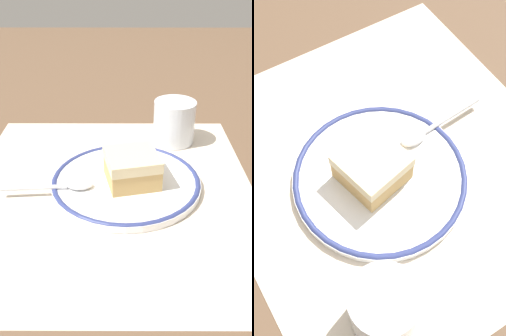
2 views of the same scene
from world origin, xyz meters
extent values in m
plane|color=brown|center=(0.00, 0.00, 0.00)|extent=(2.40, 2.40, 0.00)
cube|color=beige|center=(0.00, 0.00, 0.00)|extent=(0.48, 0.43, 0.00)
cylinder|color=white|center=(-0.01, 0.02, 0.01)|extent=(0.22, 0.22, 0.01)
torus|color=navy|center=(-0.01, 0.02, 0.01)|extent=(0.22, 0.22, 0.01)
cube|color=tan|center=(-0.01, 0.03, 0.03)|extent=(0.09, 0.09, 0.03)
cube|color=beige|center=(-0.01, 0.03, 0.05)|extent=(0.09, 0.09, 0.02)
ellipsoid|color=silver|center=(0.01, -0.04, 0.02)|extent=(0.03, 0.04, 0.01)
cylinder|color=silver|center=(0.02, -0.11, 0.02)|extent=(0.01, 0.10, 0.01)
cylinder|color=silver|center=(-0.16, 0.11, 0.04)|extent=(0.07, 0.07, 0.08)
cylinder|color=#B7722D|center=(-0.16, 0.11, 0.02)|extent=(0.07, 0.07, 0.04)
camera|label=1|loc=(0.47, 0.03, 0.32)|focal=41.22mm
camera|label=2|loc=(-0.25, 0.17, 0.51)|focal=48.50mm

